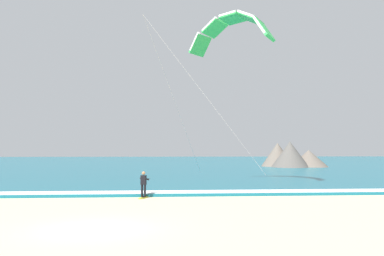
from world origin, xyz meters
name	(u,v)px	position (x,y,z in m)	size (l,w,h in m)	color
ground_plane	(95,229)	(0.00, 0.00, 0.00)	(200.00, 200.00, 0.00)	beige
sea	(149,163)	(0.00, 70.48, 0.10)	(200.00, 120.00, 0.20)	#146075
surf_foam	(122,192)	(0.00, 11.48, 0.22)	(200.00, 1.77, 0.04)	white
surfboard	(143,197)	(1.46, 10.08, 0.03)	(0.89, 1.47, 0.09)	yellow
kitesurfer	(144,183)	(1.47, 10.10, 0.94)	(0.64, 0.63, 1.69)	black
kite_primary	(231,28)	(8.16, 15.92, 12.88)	(9.83, 8.79, 12.86)	green
headland_right	(292,157)	(23.63, 48.52, 1.84)	(10.56, 9.17, 4.27)	#56514C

